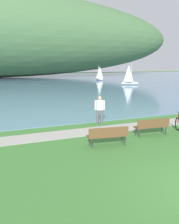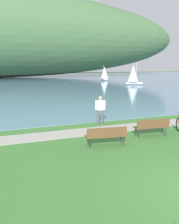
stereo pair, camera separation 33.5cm
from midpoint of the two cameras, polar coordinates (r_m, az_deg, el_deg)
bay_water at (r=53.96m, az=-15.57°, el=6.92°), size 180.00×80.00×0.04m
shoreline_path at (r=13.51m, az=4.16°, el=-4.16°), size 60.00×1.50×0.01m
park_bench_near_camera at (r=10.76m, az=4.84°, el=-5.31°), size 1.85×0.74×0.88m
park_bench_further_along at (r=12.67m, az=15.12°, el=-3.14°), size 1.84×0.64×0.88m
person_at_shoreline at (r=14.48m, az=3.19°, el=0.83°), size 0.57×0.35×1.71m
sailboat_nearest_to_shore at (r=43.09m, az=10.41°, el=8.53°), size 3.25×2.36×3.68m
sailboat_mid_bay at (r=54.16m, az=3.68°, el=8.97°), size 1.90×2.87×3.27m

